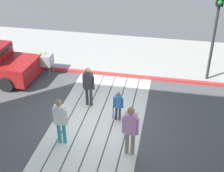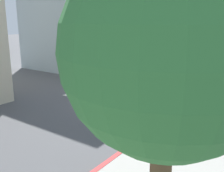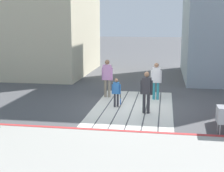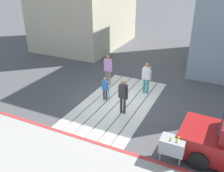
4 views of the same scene
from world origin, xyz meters
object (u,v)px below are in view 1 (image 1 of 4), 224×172
Objects in this scene: pedestrian_adult_trailing at (130,128)px; pedestrian_adult_side at (60,119)px; pedestrian_adult_lead at (88,84)px; pedestrian_child_with_racket at (118,105)px; tennis_ball_cart at (44,59)px; traffic_light_corner at (218,15)px.

pedestrian_adult_trailing is 1.05× the size of pedestrian_adult_side.
pedestrian_adult_lead is 2.38m from pedestrian_adult_side.
tennis_ball_cart is at bearing -126.56° from pedestrian_child_with_racket.
traffic_light_corner is at bearing 121.85° from pedestrian_adult_lead.
pedestrian_adult_trailing is at bearing 38.67° from pedestrian_adult_lead.
tennis_ball_cart is 0.60× the size of pedestrian_adult_side.
pedestrian_adult_trailing is (4.66, 4.68, 0.34)m from tennis_ball_cart.
tennis_ball_cart is 4.97m from pedestrian_child_with_racket.
traffic_light_corner is 6.29m from pedestrian_adult_trailing.
pedestrian_adult_side is at bearing 27.96° from tennis_ball_cart.
traffic_light_corner is 2.51× the size of pedestrian_adult_side.
pedestrian_adult_side is (-0.10, -2.26, -0.05)m from pedestrian_adult_trailing.
pedestrian_adult_side is at bearing -92.51° from pedestrian_adult_trailing.
pedestrian_adult_side is (5.24, -4.93, -2.05)m from traffic_light_corner.
pedestrian_adult_trailing is (5.34, -2.67, -2.00)m from traffic_light_corner.
pedestrian_child_with_racket is at bearing -157.84° from pedestrian_adult_trailing.
pedestrian_adult_side is at bearing -44.54° from pedestrian_child_with_racket.
pedestrian_adult_side is at bearing -43.28° from traffic_light_corner.
pedestrian_adult_side is 1.39× the size of pedestrian_child_with_racket.
pedestrian_adult_trailing is at bearing 22.16° from pedestrian_child_with_racket.
tennis_ball_cart is at bearing -152.04° from pedestrian_adult_side.
pedestrian_adult_lead is (2.88, -4.63, -2.08)m from traffic_light_corner.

